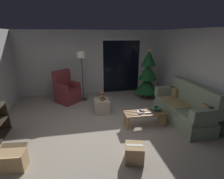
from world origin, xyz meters
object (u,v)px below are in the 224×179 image
object	(u,v)px
remote_black	(142,111)
teddy_bear_chestnut	(102,96)
remote_graphite	(141,113)
book_stack	(156,109)
cardboard_box_taped_mid_floor	(134,153)
ottoman	(102,106)
armchair	(67,91)
remote_silver	(138,112)
floor_lamp	(82,59)
cell_phone	(156,107)
christmas_tree	(148,76)
remote_white	(148,113)
coffee_table	(145,117)
cardboard_box_open_near_shelf	(12,161)
couch	(184,108)

from	to	relation	value
remote_black	teddy_bear_chestnut	bearing A→B (deg)	106.43
remote_graphite	book_stack	distance (m)	0.48
remote_graphite	cardboard_box_taped_mid_floor	world-z (taller)	remote_graphite
ottoman	armchair	bearing A→B (deg)	133.79
remote_silver	teddy_bear_chestnut	size ratio (longest dim) A/B	0.55
floor_lamp	teddy_bear_chestnut	size ratio (longest dim) A/B	6.25
cell_phone	christmas_tree	xyz separation A→B (m)	(0.54, 1.97, 0.35)
remote_white	cell_phone	distance (m)	0.30
book_stack	armchair	size ratio (longest dim) A/B	0.24
coffee_table	cardboard_box_open_near_shelf	distance (m)	3.09
couch	remote_graphite	world-z (taller)	couch
cell_phone	remote_silver	bearing A→B (deg)	-150.73
remote_graphite	cardboard_box_taped_mid_floor	xyz separation A→B (m)	(-0.55, -1.17, -0.22)
teddy_bear_chestnut	christmas_tree	bearing A→B (deg)	28.75
remote_silver	cardboard_box_open_near_shelf	xyz separation A→B (m)	(-2.74, -1.07, -0.21)
floor_lamp	cardboard_box_open_near_shelf	bearing A→B (deg)	-113.03
cell_phone	teddy_bear_chestnut	size ratio (longest dim) A/B	0.50
christmas_tree	floor_lamp	distance (m)	2.51
couch	book_stack	distance (m)	0.83
remote_white	remote_silver	bearing A→B (deg)	68.39
armchair	teddy_bear_chestnut	bearing A→B (deg)	-46.19
cell_phone	armchair	size ratio (longest dim) A/B	0.13
remote_white	christmas_tree	distance (m)	2.27
book_stack	teddy_bear_chestnut	size ratio (longest dim) A/B	0.95
remote_white	cardboard_box_taped_mid_floor	bearing A→B (deg)	149.20
remote_graphite	teddy_bear_chestnut	world-z (taller)	teddy_bear_chestnut
coffee_table	remote_graphite	world-z (taller)	remote_graphite
couch	armchair	world-z (taller)	armchair
remote_white	remote_silver	xyz separation A→B (m)	(-0.24, 0.10, 0.00)
remote_black	remote_graphite	xyz separation A→B (m)	(-0.07, -0.15, 0.00)
cell_phone	floor_lamp	distance (m)	3.03
floor_lamp	remote_white	bearing A→B (deg)	-54.71
remote_silver	cardboard_box_taped_mid_floor	bearing A→B (deg)	-99.64
coffee_table	remote_white	bearing A→B (deg)	-44.64
christmas_tree	book_stack	bearing A→B (deg)	-105.22
christmas_tree	teddy_bear_chestnut	size ratio (longest dim) A/B	6.59
couch	floor_lamp	world-z (taller)	floor_lamp
remote_white	remote_black	world-z (taller)	same
armchair	cardboard_box_taped_mid_floor	xyz separation A→B (m)	(1.45, -3.37, -0.23)
coffee_table	christmas_tree	xyz separation A→B (m)	(0.87, 2.01, 0.58)
cell_phone	teddy_bear_chestnut	world-z (taller)	teddy_bear_chestnut
coffee_table	remote_white	distance (m)	0.16
ottoman	remote_graphite	bearing A→B (deg)	-49.56
remote_silver	armchair	size ratio (longest dim) A/B	0.14
remote_graphite	cell_phone	distance (m)	0.48
teddy_bear_chestnut	cardboard_box_taped_mid_floor	size ratio (longest dim) A/B	0.67
cell_phone	ottoman	xyz separation A→B (m)	(-1.35, 0.95, -0.27)
book_stack	armchair	xyz separation A→B (m)	(-2.46, 2.09, -0.03)
floor_lamp	cardboard_box_taped_mid_floor	world-z (taller)	floor_lamp
coffee_table	christmas_tree	size ratio (longest dim) A/B	0.58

